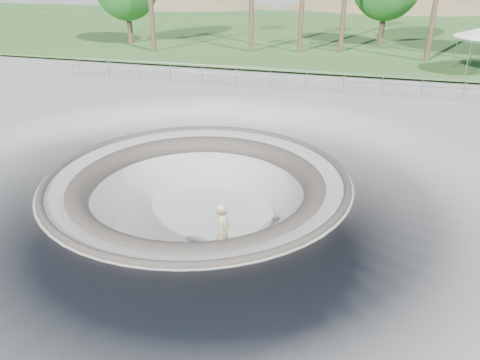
{
  "coord_description": "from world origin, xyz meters",
  "views": [
    {
      "loc": [
        5.12,
        -13.43,
        6.73
      ],
      "look_at": [
        1.39,
        0.37,
        -0.1
      ],
      "focal_mm": 35.0,
      "sensor_mm": 36.0,
      "label": 1
    }
  ],
  "objects": [
    {
      "name": "distant_hills",
      "position": [
        3.78,
        57.17,
        -7.02
      ],
      "size": [
        103.2,
        45.0,
        28.6
      ],
      "color": "olive",
      "rests_on": "ground"
    },
    {
      "name": "skater",
      "position": [
        1.44,
        -1.78,
        -0.86
      ],
      "size": [
        0.51,
        0.73,
        1.92
      ],
      "primitive_type": "imported",
      "rotation": [
        0.0,
        0.0,
        1.64
      ],
      "color": "#D0B086",
      "rests_on": "skateboard"
    },
    {
      "name": "grass_strip",
      "position": [
        0.0,
        34.0,
        0.22
      ],
      "size": [
        180.0,
        36.0,
        0.12
      ],
      "color": "#366227",
      "rests_on": "ground"
    },
    {
      "name": "ground",
      "position": [
        0.0,
        0.0,
        0.0
      ],
      "size": [
        180.0,
        180.0,
        0.0
      ],
      "primitive_type": "plane",
      "color": "#ACABA6",
      "rests_on": "ground"
    },
    {
      "name": "skate_bowl",
      "position": [
        0.0,
        0.0,
        -1.83
      ],
      "size": [
        14.0,
        14.0,
        4.1
      ],
      "color": "#ACABA6",
      "rests_on": "ground"
    },
    {
      "name": "skateboard",
      "position": [
        1.44,
        -1.78,
        -1.84
      ],
      "size": [
        0.79,
        0.4,
        0.08
      ],
      "color": "brown",
      "rests_on": "ground"
    },
    {
      "name": "safety_railing",
      "position": [
        0.0,
        12.0,
        0.69
      ],
      "size": [
        25.0,
        0.06,
        1.03
      ],
      "color": "gray",
      "rests_on": "ground"
    }
  ]
}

